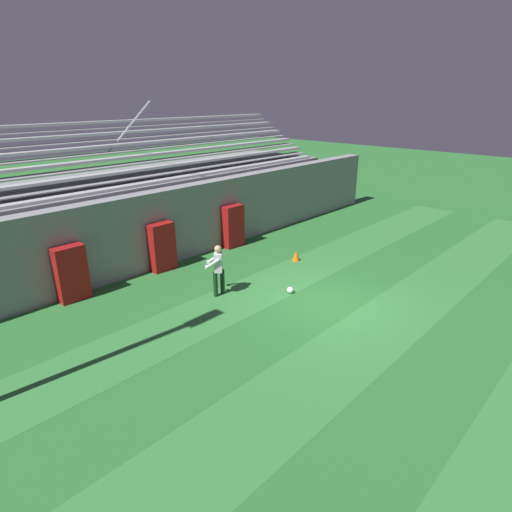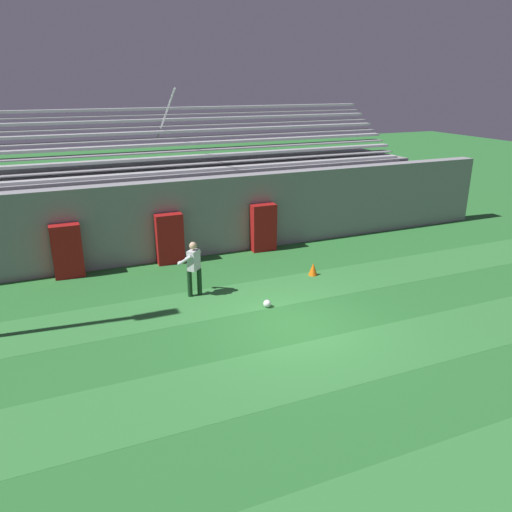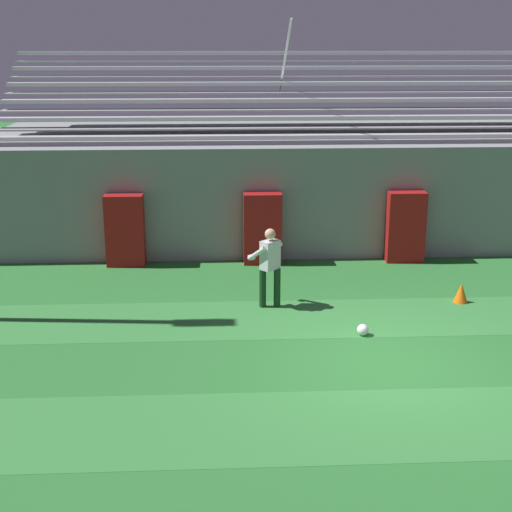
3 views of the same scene
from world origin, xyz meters
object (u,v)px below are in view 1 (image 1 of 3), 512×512
Objects in this scene: soccer_ball at (290,290)px; traffic_cone at (296,256)px; padding_pillar_gate_right at (233,226)px; goalkeeper at (218,267)px; padding_pillar_gate_left at (162,247)px; padding_pillar_far_left at (71,273)px.

traffic_cone reaches higher than soccer_ball.
padding_pillar_gate_right is 3.10m from traffic_cone.
soccer_ball is at bearing -145.52° from traffic_cone.
soccer_ball is (1.64, -1.61, -0.84)m from goalkeeper.
padding_pillar_gate_left is 7.99× the size of soccer_ball.
goalkeeper is at bearing -179.40° from traffic_cone.
padding_pillar_gate_right is 7.99× the size of soccer_ball.
padding_pillar_far_left is at bearing 180.00° from padding_pillar_gate_right.
soccer_ball is 0.52× the size of traffic_cone.
traffic_cone is at bearing -81.20° from padding_pillar_gate_right.
padding_pillar_far_left is 4.18× the size of traffic_cone.
traffic_cone is (7.35, -2.99, -0.67)m from padding_pillar_far_left.
goalkeeper is (3.31, -3.04, 0.08)m from padding_pillar_far_left.
padding_pillar_far_left is (-6.89, 0.00, 0.00)m from padding_pillar_gate_right.
padding_pillar_gate_right reaches higher than soccer_ball.
goalkeeper is 4.11m from traffic_cone.
traffic_cone is (4.05, 0.04, -0.74)m from goalkeeper.
padding_pillar_gate_left reaches higher than goalkeeper.
traffic_cone is at bearing -36.78° from padding_pillar_gate_left.
padding_pillar_gate_right and padding_pillar_far_left have the same top height.
padding_pillar_gate_right is 1.00× the size of padding_pillar_far_left.
traffic_cone is at bearing 34.48° from soccer_ball.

